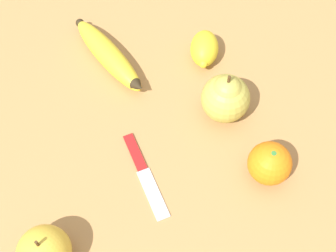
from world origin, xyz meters
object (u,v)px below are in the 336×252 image
orange (270,163)px  banana (109,55)px  paring_knife (144,172)px  apple (44,252)px  pear (226,97)px  lemon (204,49)px

orange → banana: bearing=-28.6°
banana → paring_knife: (-0.11, 0.21, -0.02)m
apple → banana: bearing=-88.5°
banana → paring_knife: bearing=-20.4°
orange → paring_knife: size_ratio=0.49×
banana → pear: pear is taller
lemon → apple: bearing=69.1°
banana → apple: bearing=-47.6°
lemon → pear: bearing=115.4°
pear → apple: (0.21, 0.30, -0.01)m
pear → paring_knife: pear is taller
banana → pear: 0.23m
banana → pear: (-0.22, 0.07, 0.03)m
lemon → paring_knife: size_ratio=0.59×
lemon → paring_knife: (0.06, 0.25, -0.02)m
orange → pear: 0.13m
orange → paring_knife: 0.20m
orange → apple: size_ratio=0.84×
apple → paring_knife: 0.20m
lemon → paring_knife: bearing=77.5°
banana → orange: 0.35m
pear → paring_knife: size_ratio=0.72×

